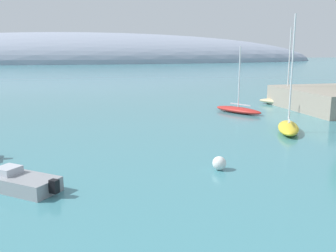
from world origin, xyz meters
The scene contains 6 objects.
distant_ridge centered at (-4.78, 225.81, 0.00)m, with size 296.40×74.15×33.83m, color #8E99AD.
sailboat_sand_near_shore centered at (21.29, 42.12, 0.53)m, with size 6.69×7.03×10.36m.
sailboat_yellow_mid_mooring centered at (12.31, 26.55, 0.56)m, with size 4.38×6.10×10.62m.
sailboat_red_end_of_line centered at (12.30, 37.89, 0.43)m, with size 4.78×6.67×7.93m.
motorboat_grey_outer centered at (-9.88, 16.96, 0.44)m, with size 4.87×4.50×1.19m.
mooring_buoy_white centered at (2.13, 17.62, 0.44)m, with size 0.89×0.89×0.89m, color silver.
Camera 1 is at (-6.44, -4.27, 7.60)m, focal length 40.65 mm.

